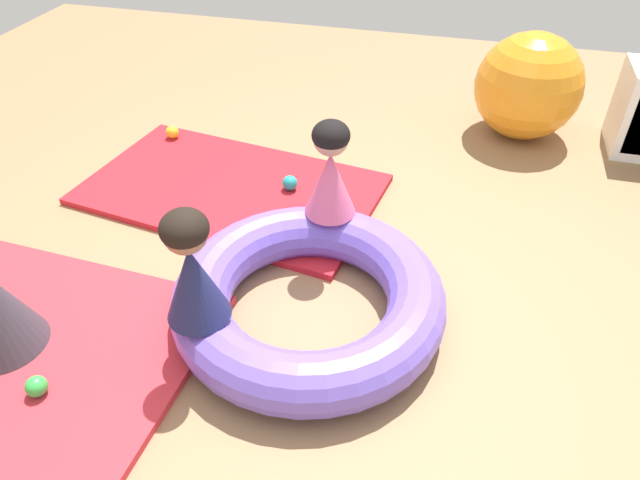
{
  "coord_description": "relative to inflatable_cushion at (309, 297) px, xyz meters",
  "views": [
    {
      "loc": [
        0.46,
        -1.74,
        1.96
      ],
      "look_at": [
        -0.06,
        0.26,
        0.31
      ],
      "focal_mm": 32.45,
      "sensor_mm": 36.0,
      "label": 1
    }
  ],
  "objects": [
    {
      "name": "ground_plane",
      "position": [
        0.06,
        -0.06,
        -0.13
      ],
      "size": [
        8.0,
        8.0,
        0.0
      ],
      "primitive_type": "plane",
      "color": "#93704C"
    },
    {
      "name": "gym_mat_far_right",
      "position": [
        -0.74,
        0.89,
        -0.11
      ],
      "size": [
        1.85,
        1.25,
        0.04
      ],
      "primitive_type": "cube",
      "rotation": [
        0.0,
        0.0,
        -0.14
      ],
      "color": "red",
      "rests_on": "ground"
    },
    {
      "name": "gym_mat_front",
      "position": [
        -1.23,
        -0.52,
        -0.11
      ],
      "size": [
        1.72,
        1.25,
        0.04
      ],
      "primitive_type": "cube",
      "rotation": [
        0.0,
        0.0,
        -0.06
      ],
      "color": "red",
      "rests_on": "ground"
    },
    {
      "name": "inflatable_cushion",
      "position": [
        0.0,
        0.0,
        0.0
      ],
      "size": [
        1.23,
        1.23,
        0.26
      ],
      "primitive_type": "torus",
      "color": "#7056D1",
      "rests_on": "ground"
    },
    {
      "name": "child_in_pink",
      "position": [
        -0.03,
        0.49,
        0.37
      ],
      "size": [
        0.34,
        0.34,
        0.5
      ],
      "rotation": [
        0.0,
        0.0,
        3.56
      ],
      "color": "#E5608E",
      "rests_on": "inflatable_cushion"
    },
    {
      "name": "child_in_navy",
      "position": [
        -0.37,
        -0.33,
        0.38
      ],
      "size": [
        0.33,
        0.33,
        0.51
      ],
      "rotation": [
        0.0,
        0.0,
        1.9
      ],
      "color": "navy",
      "rests_on": "inflatable_cushion"
    },
    {
      "name": "play_ball_orange",
      "position": [
        -0.09,
        0.58,
        -0.04
      ],
      "size": [
        0.1,
        0.1,
        0.1
      ],
      "primitive_type": "sphere",
      "color": "orange",
      "rests_on": "gym_mat_far_right"
    },
    {
      "name": "play_ball_yellow",
      "position": [
        -1.34,
        1.35,
        -0.05
      ],
      "size": [
        0.09,
        0.09,
        0.09
      ],
      "primitive_type": "sphere",
      "color": "yellow",
      "rests_on": "gym_mat_far_right"
    },
    {
      "name": "play_ball_teal",
      "position": [
        -0.38,
        0.95,
        -0.05
      ],
      "size": [
        0.09,
        0.09,
        0.09
      ],
      "primitive_type": "sphere",
      "color": "teal",
      "rests_on": "gym_mat_far_right"
    },
    {
      "name": "play_ball_green",
      "position": [
        -0.92,
        -0.71,
        -0.05
      ],
      "size": [
        0.09,
        0.09,
        0.09
      ],
      "primitive_type": "sphere",
      "color": "green",
      "rests_on": "gym_mat_front"
    },
    {
      "name": "exercise_ball_large",
      "position": [
        0.94,
        2.09,
        0.22
      ],
      "size": [
        0.71,
        0.71,
        0.71
      ],
      "primitive_type": "sphere",
      "color": "orange",
      "rests_on": "ground"
    }
  ]
}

